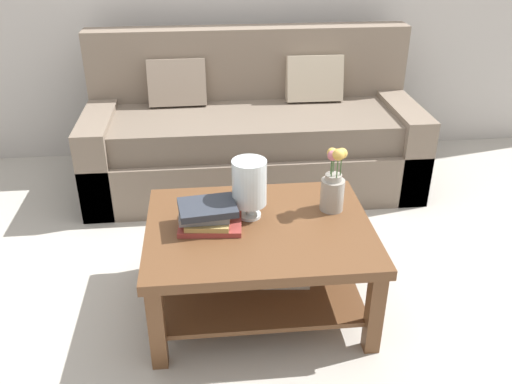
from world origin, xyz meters
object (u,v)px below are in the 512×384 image
coffee_table (260,248)px  flower_pitcher (333,185)px  glass_hurricane_vase (249,184)px  book_stack_main (208,216)px  couch (252,135)px

coffee_table → flower_pitcher: bearing=17.6°
coffee_table → flower_pitcher: size_ratio=3.14×
glass_hurricane_vase → flower_pitcher: 0.42m
book_stack_main → flower_pitcher: bearing=9.6°
book_stack_main → glass_hurricane_vase: bearing=20.6°
coffee_table → book_stack_main: 0.31m
book_stack_main → glass_hurricane_vase: (0.20, 0.08, 0.12)m
couch → flower_pitcher: 1.34m
couch → flower_pitcher: bearing=-77.9°
coffee_table → book_stack_main: book_stack_main is taller
couch → glass_hurricane_vase: size_ratio=7.70×
couch → book_stack_main: bearing=-103.7°
couch → flower_pitcher: (0.28, -1.29, 0.25)m
couch → book_stack_main: couch is taller
coffee_table → flower_pitcher: 0.47m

